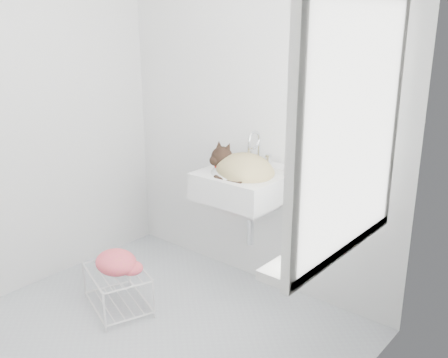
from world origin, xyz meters
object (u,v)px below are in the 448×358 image
Objects in this scene: wire_rack at (118,287)px; bottle_a at (298,258)px; cat at (243,168)px; bottle_c at (349,225)px; sink at (242,173)px; bottle_b at (316,246)px.

wire_rack is 1.56m from bottle_a.
cat reaches higher than wire_rack.
sink is at bearing 159.67° from bottle_c.
sink reaches higher than wire_rack.
wire_rack is 1.55m from bottle_b.
wire_rack is at bearing -117.48° from cat.
wire_rack is (-0.49, -0.65, -0.70)m from sink.
bottle_b is at bearing -24.04° from cat.
sink is at bearing 52.77° from wire_rack.
wire_rack is 2.19× the size of bottle_a.
bottle_b is (1.38, 0.00, 0.70)m from wire_rack.
bottle_b is 1.45× the size of bottle_c.
cat is 2.97× the size of bottle_c.
sink is at bearing 144.40° from bottle_b.
sink is 0.95m from bottle_c.
wire_rack is 2.05× the size of bottle_b.
bottle_a is 0.94× the size of bottle_b.
cat is at bearing 160.35° from bottle_c.
cat is at bearing 144.70° from bottle_b.
sink is 1.18× the size of cat.
cat is 2.05× the size of bottle_b.
bottle_c is at bearing 90.00° from bottle_b.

